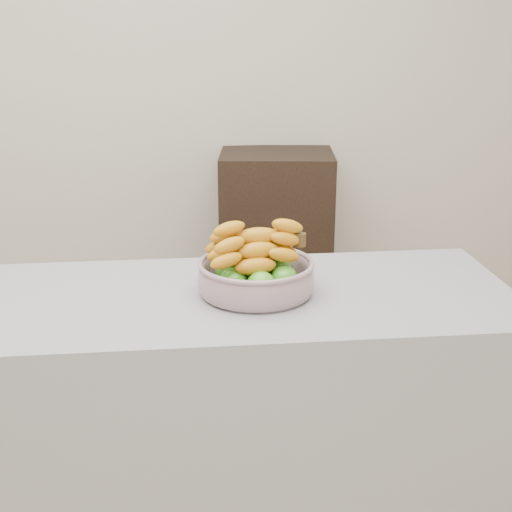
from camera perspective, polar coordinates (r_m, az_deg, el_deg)
The scene contains 3 objects.
counter at distance 2.02m, azimuth -9.88°, elevation -15.26°, with size 2.00×0.60×0.90m, color gray.
cabinet at distance 3.52m, azimuth 1.61°, elevation 0.55°, with size 0.53×0.43×0.96m, color black.
fruit_bowl at distance 1.80m, azimuth -0.01°, elevation -1.35°, with size 0.30×0.30×0.17m.
Camera 1 is at (0.15, -1.54, 1.57)m, focal length 50.00 mm.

